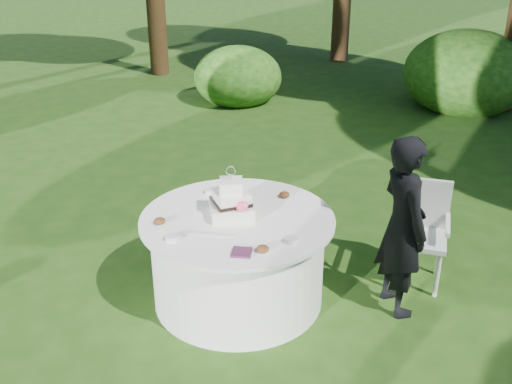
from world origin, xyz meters
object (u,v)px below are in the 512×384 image
Objects in this scene: guest at (403,226)px; table at (238,258)px; cake at (232,202)px; napkins at (242,252)px; chair at (421,225)px.

guest is 1.35m from table.
guest is 3.46× the size of cake.
cake is at bearing 105.89° from napkins.
chair is at bearing 37.62° from napkins.
chair reaches higher than table.
chair is (0.22, 0.47, -0.23)m from guest.
chair is (1.57, 0.50, -0.36)m from cake.
chair reaches higher than napkins.
napkins is at bearing -142.38° from chair.
guest is 0.96× the size of table.
guest reaches higher than chair.
cake is (-1.35, -0.02, 0.14)m from guest.
cake is (-0.05, 0.03, 0.50)m from table.
napkins reaches higher than table.
cake reaches higher than chair.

